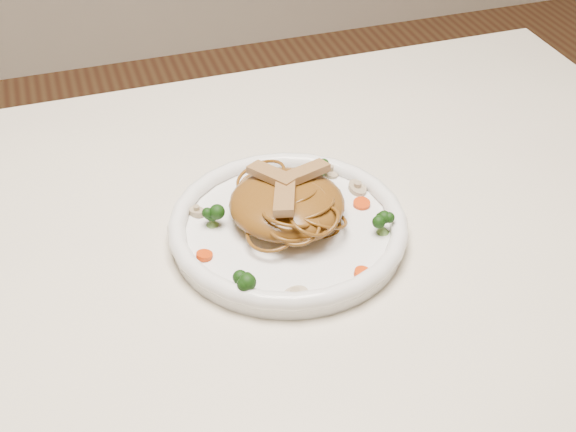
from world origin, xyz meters
name	(u,v)px	position (x,y,z in m)	size (l,w,h in m)	color
table	(250,315)	(0.00, 0.00, 0.65)	(1.20, 0.80, 0.75)	beige
plate	(288,232)	(0.05, 0.01, 0.76)	(0.26, 0.26, 0.02)	white
noodle_mound	(287,203)	(0.05, 0.02, 0.79)	(0.13, 0.13, 0.04)	brown
chicken_a	(304,173)	(0.08, 0.04, 0.81)	(0.06, 0.02, 0.01)	#A2784C
chicken_b	(272,175)	(0.04, 0.05, 0.81)	(0.06, 0.02, 0.01)	#A2784C
chicken_c	(285,196)	(0.04, 0.00, 0.81)	(0.07, 0.02, 0.01)	#A2784C
broccoli_0	(319,169)	(0.11, 0.08, 0.78)	(0.03, 0.03, 0.03)	#12370B
broccoli_1	(212,215)	(-0.03, 0.04, 0.78)	(0.02, 0.02, 0.03)	#12370B
broccoli_2	(247,280)	(-0.02, -0.07, 0.78)	(0.02, 0.02, 0.03)	#12370B
broccoli_3	(384,221)	(0.14, -0.03, 0.78)	(0.03, 0.03, 0.03)	#12370B
carrot_0	(314,173)	(0.11, 0.09, 0.77)	(0.02, 0.02, 0.01)	red
carrot_1	(204,255)	(-0.05, -0.01, 0.77)	(0.02, 0.02, 0.01)	red
carrot_2	(362,204)	(0.14, 0.02, 0.77)	(0.02, 0.02, 0.01)	red
carrot_3	(247,189)	(0.02, 0.09, 0.77)	(0.02, 0.02, 0.01)	red
carrot_4	(363,273)	(0.10, -0.09, 0.77)	(0.02, 0.02, 0.01)	red
mushroom_0	(295,296)	(0.02, -0.10, 0.77)	(0.03, 0.03, 0.01)	beige
mushroom_1	(357,188)	(0.15, 0.05, 0.77)	(0.03, 0.03, 0.01)	beige
mushroom_2	(197,212)	(-0.04, 0.06, 0.77)	(0.02, 0.02, 0.01)	beige
mushroom_3	(330,171)	(0.13, 0.09, 0.77)	(0.03, 0.03, 0.01)	beige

